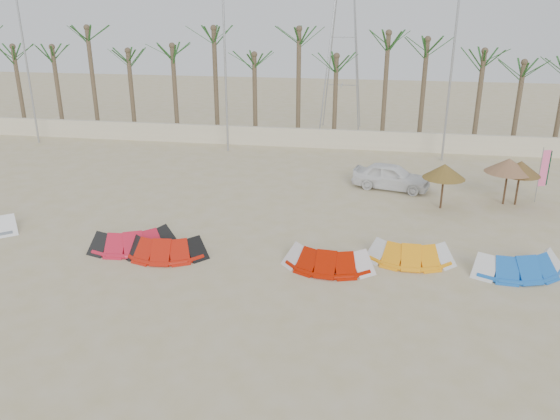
% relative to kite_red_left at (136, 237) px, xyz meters
% --- Properties ---
extents(ground, '(120.00, 120.00, 0.00)m').
position_rel_kite_red_left_xyz_m(ground, '(5.63, -4.25, -0.42)').
color(ground, beige).
rests_on(ground, ground).
extents(boundary_wall, '(60.00, 0.30, 1.30)m').
position_rel_kite_red_left_xyz_m(boundary_wall, '(5.63, 17.75, 0.23)').
color(boundary_wall, beige).
rests_on(boundary_wall, ground).
extents(palm_line, '(52.00, 4.00, 7.70)m').
position_rel_kite_red_left_xyz_m(palm_line, '(6.29, 19.25, 6.03)').
color(palm_line, brown).
rests_on(palm_line, ground).
extents(lamp_a, '(1.25, 0.14, 11.00)m').
position_rel_kite_red_left_xyz_m(lamp_a, '(-14.34, 15.75, 5.35)').
color(lamp_a, '#A5A8AD').
rests_on(lamp_a, ground).
extents(lamp_b, '(1.25, 0.14, 11.00)m').
position_rel_kite_red_left_xyz_m(lamp_b, '(-0.34, 15.75, 5.35)').
color(lamp_b, '#A5A8AD').
rests_on(lamp_b, ground).
extents(lamp_c, '(1.25, 0.14, 11.00)m').
position_rel_kite_red_left_xyz_m(lamp_c, '(13.66, 15.75, 5.35)').
color(lamp_c, '#A5A8AD').
rests_on(lamp_c, ground).
extents(pylon, '(3.00, 3.00, 14.00)m').
position_rel_kite_red_left_xyz_m(pylon, '(6.63, 23.75, -0.42)').
color(pylon, '#A5A8AD').
rests_on(pylon, ground).
extents(kite_red_left, '(3.79, 2.69, 0.90)m').
position_rel_kite_red_left_xyz_m(kite_red_left, '(0.00, 0.00, 0.00)').
color(kite_red_left, red).
rests_on(kite_red_left, ground).
extents(kite_red_mid, '(3.37, 1.80, 0.90)m').
position_rel_kite_red_left_xyz_m(kite_red_mid, '(1.50, -0.49, -0.00)').
color(kite_red_mid, red).
rests_on(kite_red_mid, ground).
extents(kite_red_right, '(3.41, 1.75, 0.90)m').
position_rel_kite_red_left_xyz_m(kite_red_right, '(7.86, -0.42, -0.00)').
color(kite_red_right, '#A91300').
rests_on(kite_red_right, ground).
extents(kite_orange, '(3.22, 1.55, 0.90)m').
position_rel_kite_red_left_xyz_m(kite_orange, '(10.90, 0.65, -0.00)').
color(kite_orange, orange).
rests_on(kite_orange, ground).
extents(kite_blue, '(3.78, 2.41, 0.90)m').
position_rel_kite_red_left_xyz_m(kite_blue, '(14.80, 0.37, 0.00)').
color(kite_blue, blue).
rests_on(kite_blue, ground).
extents(parasol_left, '(2.02, 2.02, 2.22)m').
position_rel_kite_red_left_xyz_m(parasol_left, '(12.67, 6.76, 1.45)').
color(parasol_left, '#4C331E').
rests_on(parasol_left, ground).
extents(parasol_mid, '(1.93, 1.93, 2.22)m').
position_rel_kite_red_left_xyz_m(parasol_mid, '(16.36, 7.92, 1.45)').
color(parasol_mid, '#4C331E').
rests_on(parasol_mid, ground).
extents(parasol_right, '(2.24, 2.24, 2.33)m').
position_rel_kite_red_left_xyz_m(parasol_right, '(15.79, 7.89, 1.56)').
color(parasol_right, '#4C331E').
rests_on(parasol_right, ground).
extents(flag_pink, '(0.44, 0.16, 2.81)m').
position_rel_kite_red_left_xyz_m(flag_pink, '(17.58, 8.48, 1.25)').
color(flag_pink, '#A5A8AD').
rests_on(flag_pink, ground).
extents(flag_green, '(0.45, 0.04, 2.72)m').
position_rel_kite_red_left_xyz_m(flag_green, '(17.68, 8.82, 1.19)').
color(flag_green, '#A5A8AD').
rests_on(flag_green, ground).
extents(car, '(4.34, 2.54, 1.39)m').
position_rel_kite_red_left_xyz_m(car, '(10.32, 9.38, 0.27)').
color(car, white).
rests_on(car, ground).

